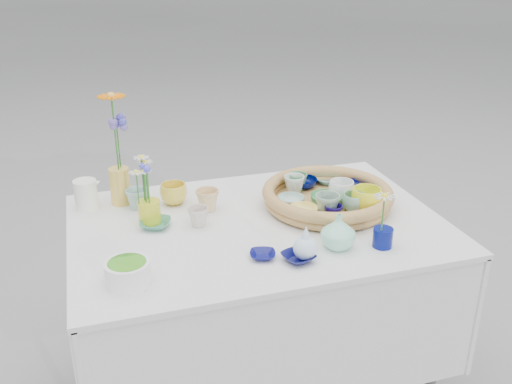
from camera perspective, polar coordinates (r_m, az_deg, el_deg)
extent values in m
imported|color=#000A4B|center=(2.20, 4.74, 0.93)|extent=(0.13, 0.13, 0.03)
imported|color=#02084F|center=(2.20, 9.97, 0.52)|extent=(0.11, 0.11, 0.03)
imported|color=#FEFF29|center=(2.02, 11.00, -0.76)|extent=(0.11, 0.11, 0.08)
imported|color=#449A52|center=(2.06, 7.07, -0.80)|extent=(0.12, 0.12, 0.04)
imported|color=#8AAD91|center=(1.96, 7.14, -1.36)|extent=(0.10, 0.10, 0.08)
imported|color=#A6CBBF|center=(2.05, 3.53, -0.86)|extent=(0.10, 0.10, 0.03)
imported|color=silver|center=(2.13, 3.83, 0.72)|extent=(0.10, 0.10, 0.07)
imported|color=white|center=(2.09, 8.53, 0.13)|extent=(0.11, 0.11, 0.07)
imported|color=#70BCDB|center=(2.26, 7.08, 1.26)|extent=(0.12, 0.12, 0.02)
imported|color=#0F0653|center=(1.94, 7.74, -2.09)|extent=(0.07, 0.07, 0.06)
imported|color=#FFE577|center=(1.97, 4.74, -1.94)|extent=(0.10, 0.10, 0.03)
imported|color=#84BDA5|center=(2.02, 9.77, -1.05)|extent=(0.11, 0.11, 0.07)
imported|color=#51915C|center=(2.17, 4.20, 1.03)|extent=(0.08, 0.08, 0.07)
imported|color=yellow|center=(2.11, -8.24, -0.18)|extent=(0.10, 0.10, 0.08)
imported|color=#E2BE7F|center=(2.04, -4.87, -0.81)|extent=(0.10, 0.10, 0.08)
imported|color=#428E6D|center=(1.95, -10.03, -3.15)|extent=(0.13, 0.13, 0.03)
imported|color=beige|center=(1.94, -5.79, -2.47)|extent=(0.09, 0.09, 0.07)
imported|color=#0D0F5B|center=(1.74, 0.67, -6.33)|extent=(0.10, 0.10, 0.02)
imported|color=#94BFB2|center=(2.10, -11.85, -0.67)|extent=(0.10, 0.10, 0.07)
imported|color=#0F1150|center=(1.73, 4.26, -6.53)|extent=(0.12, 0.12, 0.02)
imported|color=#98ECC5|center=(1.80, 8.23, -3.91)|extent=(0.15, 0.15, 0.11)
cylinder|color=#060F66|center=(1.84, 12.56, -4.47)|extent=(0.07, 0.07, 0.06)
cylinder|color=#E6BB4C|center=(2.14, -13.43, 0.59)|extent=(0.08, 0.08, 0.14)
cylinder|color=yellow|center=(1.97, -10.60, -1.98)|extent=(0.09, 0.09, 0.08)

